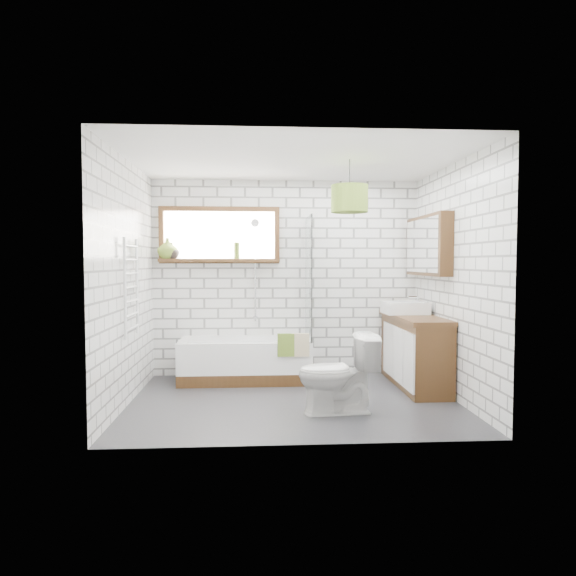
{
  "coord_description": "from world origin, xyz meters",
  "views": [
    {
      "loc": [
        -0.39,
        -5.3,
        1.46
      ],
      "look_at": [
        -0.04,
        0.25,
        1.18
      ],
      "focal_mm": 32.0,
      "sensor_mm": 36.0,
      "label": 1
    }
  ],
  "objects": [
    {
      "name": "wall_right",
      "position": [
        1.7,
        0.0,
        1.25
      ],
      "size": [
        0.01,
        2.6,
        2.5
      ],
      "primitive_type": "cube",
      "color": "white",
      "rests_on": "ground"
    },
    {
      "name": "shower_screen",
      "position": [
        0.25,
        0.95,
        1.26
      ],
      "size": [
        0.02,
        0.72,
        1.5
      ],
      "primitive_type": "cube",
      "color": "white",
      "rests_on": "bathtub"
    },
    {
      "name": "vase_olive",
      "position": [
        -1.5,
        1.23,
        1.61
      ],
      "size": [
        0.32,
        0.32,
        0.26
      ],
      "primitive_type": "imported",
      "rotation": [
        0.0,
        0.0,
        0.38
      ],
      "color": "#597323",
      "rests_on": "window"
    },
    {
      "name": "shower_riser",
      "position": [
        -0.4,
        1.26,
        1.35
      ],
      "size": [
        0.02,
        0.02,
        1.3
      ],
      "primitive_type": "cylinder",
      "color": "silver",
      "rests_on": "wall_back"
    },
    {
      "name": "toilet",
      "position": [
        0.39,
        -0.45,
        0.38
      ],
      "size": [
        0.49,
        0.78,
        0.76
      ],
      "primitive_type": "imported",
      "rotation": [
        0.0,
        0.0,
        -1.48
      ],
      "color": "white",
      "rests_on": "floor"
    },
    {
      "name": "vanity",
      "position": [
        1.47,
        0.56,
        0.42
      ],
      "size": [
        0.47,
        1.46,
        0.83
      ],
      "primitive_type": "cube",
      "color": "#321D0E",
      "rests_on": "floor"
    },
    {
      "name": "wall_back",
      "position": [
        0.0,
        1.3,
        1.25
      ],
      "size": [
        3.4,
        0.01,
        2.5
      ],
      "primitive_type": "cube",
      "color": "white",
      "rests_on": "ground"
    },
    {
      "name": "towel_radiator",
      "position": [
        -1.66,
        0.0,
        1.2
      ],
      "size": [
        0.06,
        0.52,
        1.0
      ],
      "primitive_type": "cube",
      "color": "white",
      "rests_on": "wall_left"
    },
    {
      "name": "towel_green",
      "position": [
        -0.05,
        0.6,
        0.49
      ],
      "size": [
        0.2,
        0.05,
        0.27
      ],
      "primitive_type": "cube",
      "color": "#536E21",
      "rests_on": "bathtub"
    },
    {
      "name": "towel_beige",
      "position": [
        0.12,
        0.6,
        0.49
      ],
      "size": [
        0.21,
        0.05,
        0.27
      ],
      "primitive_type": "cube",
      "color": "#BFB285",
      "rests_on": "bathtub"
    },
    {
      "name": "pendant",
      "position": [
        0.56,
        -0.11,
        2.1
      ],
      "size": [
        0.37,
        0.37,
        0.27
      ],
      "primitive_type": "cylinder",
      "color": "#536E21",
      "rests_on": "ceiling"
    },
    {
      "name": "basin",
      "position": [
        1.41,
        0.76,
        0.91
      ],
      "size": [
        0.5,
        0.44,
        0.15
      ],
      "primitive_type": "cube",
      "color": "white",
      "rests_on": "vanity"
    },
    {
      "name": "vase_dark",
      "position": [
        -1.45,
        1.23,
        1.58
      ],
      "size": [
        0.25,
        0.25,
        0.2
      ],
      "primitive_type": "imported",
      "rotation": [
        0.0,
        0.0,
        -0.36
      ],
      "color": "black",
      "rests_on": "window"
    },
    {
      "name": "bottle",
      "position": [
        -0.63,
        1.23,
        1.58
      ],
      "size": [
        0.08,
        0.08,
        0.21
      ],
      "primitive_type": "cylinder",
      "rotation": [
        0.0,
        0.0,
        -0.26
      ],
      "color": "#597323",
      "rests_on": "window"
    },
    {
      "name": "window",
      "position": [
        -0.85,
        1.26,
        1.8
      ],
      "size": [
        1.52,
        0.16,
        0.68
      ],
      "primitive_type": "cube",
      "color": "#321D0E",
      "rests_on": "wall_back"
    },
    {
      "name": "tap",
      "position": [
        1.57,
        0.76,
        0.97
      ],
      "size": [
        0.03,
        0.03,
        0.16
      ],
      "primitive_type": "cylinder",
      "rotation": [
        0.0,
        0.0,
        0.04
      ],
      "color": "silver",
      "rests_on": "vanity"
    },
    {
      "name": "ceiling",
      "position": [
        0.0,
        0.0,
        2.5
      ],
      "size": [
        3.4,
        2.6,
        0.01
      ],
      "primitive_type": "cube",
      "color": "white",
      "rests_on": "ground"
    },
    {
      "name": "wall_left",
      "position": [
        -1.7,
        0.0,
        1.25
      ],
      "size": [
        0.01,
        2.6,
        2.5
      ],
      "primitive_type": "cube",
      "color": "white",
      "rests_on": "ground"
    },
    {
      "name": "wall_front",
      "position": [
        0.0,
        -1.3,
        1.25
      ],
      "size": [
        3.4,
        0.01,
        2.5
      ],
      "primitive_type": "cube",
      "color": "white",
      "rests_on": "ground"
    },
    {
      "name": "bathtub",
      "position": [
        -0.52,
        0.95,
        0.26
      ],
      "size": [
        1.59,
        0.7,
        0.51
      ],
      "primitive_type": "cube",
      "color": "white",
      "rests_on": "floor"
    },
    {
      "name": "mirror_cabinet",
      "position": [
        1.62,
        0.6,
        1.65
      ],
      "size": [
        0.16,
        1.2,
        0.7
      ],
      "primitive_type": "cube",
      "color": "#321D0E",
      "rests_on": "wall_right"
    },
    {
      "name": "floor",
      "position": [
        0.0,
        0.0,
        -0.01
      ],
      "size": [
        3.4,
        2.6,
        0.01
      ],
      "primitive_type": "cube",
      "color": "#27272B",
      "rests_on": "ground"
    }
  ]
}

